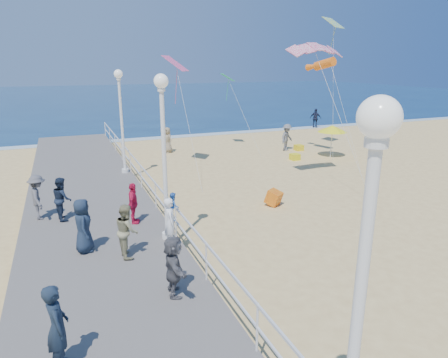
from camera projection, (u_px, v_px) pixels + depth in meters
name	position (u px, v px, depth m)	size (l,w,h in m)	color
ground	(304.00, 225.00, 15.38)	(160.00, 160.00, 0.00)	#E8C679
ocean	(107.00, 97.00, 73.16)	(160.00, 90.00, 0.05)	navy
surf_line	(169.00, 137.00, 33.59)	(160.00, 1.20, 0.04)	white
boardwalk	(102.00, 254.00, 12.60)	(5.00, 44.00, 0.40)	slate
railing	(176.00, 213.00, 13.20)	(0.05, 42.00, 0.55)	white
lamp_post_near	(361.00, 284.00, 4.41)	(0.44, 0.44, 5.32)	white
lamp_post_mid	(164.00, 142.00, 12.41)	(0.44, 0.44, 5.32)	white
lamp_post_far	(121.00, 111.00, 20.42)	(0.44, 0.44, 5.32)	white
woman_holding_toddler	(170.00, 223.00, 12.49)	(0.59, 0.39, 1.62)	white
toddler_held	(173.00, 206.00, 12.55)	(0.43, 0.33, 0.88)	#3673CD
spectator_0	(57.00, 327.00, 7.44)	(0.64, 0.42, 1.75)	#172232
spectator_1	(127.00, 230.00, 11.89)	(0.79, 0.62, 1.63)	#958F67
spectator_2	(38.00, 197.00, 14.75)	(1.09, 0.63, 1.69)	#545358
spectator_3	(133.00, 203.00, 14.35)	(0.89, 0.37, 1.51)	#CE1946
spectator_4	(83.00, 226.00, 12.15)	(0.83, 0.54, 1.70)	#1A273A
spectator_5	(173.00, 266.00, 9.86)	(1.46, 0.46, 1.57)	#56565A
spectator_7	(62.00, 199.00, 14.73)	(0.78, 0.61, 1.61)	#1A253A
beach_walker_a	(287.00, 137.00, 28.34)	(1.23, 0.71, 1.90)	slate
beach_walker_b	(316.00, 118.00, 38.30)	(1.09, 0.45, 1.85)	#191F38
beach_walker_c	(167.00, 140.00, 27.72)	(0.87, 0.56, 1.77)	gray
box_kite	(274.00, 199.00, 17.43)	(0.55, 0.55, 0.60)	red
beach_umbrella	(332.00, 129.00, 26.01)	(1.90, 1.90, 2.14)	white
beach_chair_left	(295.00, 157.00, 25.75)	(0.55, 0.55, 0.40)	yellow
beach_chair_right	(299.00, 148.00, 28.57)	(0.55, 0.55, 0.40)	yellow
kite_parafoil	(316.00, 47.00, 18.90)	(2.84, 0.90, 0.30)	#CA1758
kite_windsock	(325.00, 64.00, 25.12)	(0.56, 0.56, 2.47)	orange
kite_diamond_pink	(175.00, 63.00, 22.10)	(1.43, 1.43, 0.02)	#E2538C
kite_diamond_multi	(333.00, 23.00, 26.02)	(1.29, 1.29, 0.02)	blue
kite_diamond_green	(227.00, 77.00, 28.28)	(1.03, 1.03, 0.02)	#29BF7B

